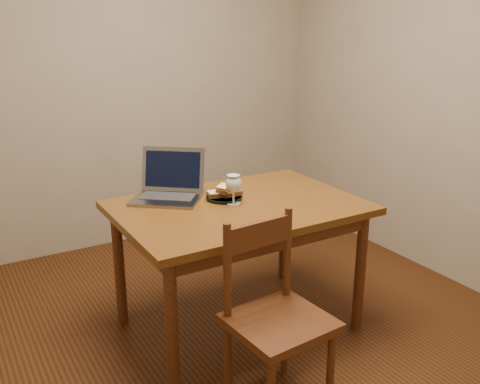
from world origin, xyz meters
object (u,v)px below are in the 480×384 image
plate (224,197)px  milk_glass (233,190)px  laptop (169,185)px  table (239,219)px  chair (276,309)px

plate → milk_glass: 0.13m
laptop → milk_glass: bearing=-11.2°
table → chair: size_ratio=2.92×
chair → laptop: size_ratio=0.91×
plate → milk_glass: milk_glass is taller
chair → table: bearing=69.2°
chair → milk_glass: bearing=71.4°
laptop → plate: bearing=1.1°
table → plate: bearing=101.4°
table → plate: (-0.02, 0.12, 0.09)m
table → laptop: 0.44m
chair → plate: chair is taller
table → laptop: bearing=130.9°
chair → plate: size_ratio=2.16×
laptop → chair: bearing=-46.3°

